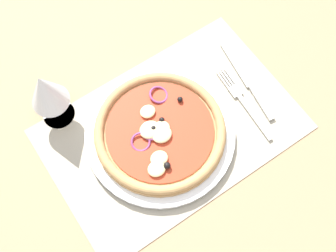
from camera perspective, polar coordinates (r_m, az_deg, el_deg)
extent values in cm
cube|color=#9E7A56|center=(85.18, 0.45, -0.74)|extent=(190.00, 140.00, 2.40)
cube|color=#A39984|center=(83.88, 0.45, -0.38)|extent=(48.88, 32.15, 0.40)
cylinder|color=white|center=(82.38, -0.89, -1.38)|extent=(29.27, 29.27, 1.32)
cylinder|color=tan|center=(81.30, -0.90, -1.08)|extent=(25.48, 25.48, 1.00)
torus|color=tan|center=(80.50, -0.91, -0.85)|extent=(25.24, 25.24, 1.80)
cylinder|color=#B7381E|center=(80.69, -0.91, -0.91)|extent=(20.89, 20.89, 0.30)
ellipsoid|color=beige|center=(79.78, -0.85, -1.13)|extent=(3.91, 3.52, 1.17)
ellipsoid|color=beige|center=(78.23, -1.20, -4.39)|extent=(3.36, 3.02, 1.01)
ellipsoid|color=beige|center=(80.16, -2.45, -0.51)|extent=(4.07, 3.67, 1.22)
ellipsoid|color=beige|center=(77.63, -1.54, -5.78)|extent=(3.42, 3.08, 1.03)
ellipsoid|color=beige|center=(80.39, -1.07, -0.19)|extent=(3.49, 3.15, 1.05)
ellipsoid|color=beige|center=(81.87, -2.75, 1.96)|extent=(3.07, 2.77, 0.92)
sphere|color=black|center=(80.97, -0.84, 0.82)|extent=(1.08, 1.08, 1.08)
sphere|color=black|center=(80.16, -2.01, -0.37)|extent=(1.33, 1.33, 1.33)
sphere|color=black|center=(77.61, -0.13, -5.36)|extent=(1.35, 1.35, 1.35)
sphere|color=black|center=(82.86, 1.63, 3.61)|extent=(1.08, 1.08, 1.08)
torus|color=#8E3D75|center=(83.62, -1.28, 4.23)|extent=(3.95, 3.86, 1.66)
torus|color=#8E3D75|center=(80.42, -2.24, -0.72)|extent=(3.96, 3.97, 0.95)
torus|color=#8E3D75|center=(79.82, -3.79, -2.02)|extent=(3.94, 3.82, 1.73)
cube|color=silver|center=(86.16, 11.59, 1.16)|extent=(1.65, 11.20, 0.44)
cube|color=silver|center=(88.07, 9.09, 4.68)|extent=(2.37, 2.66, 0.44)
cube|color=silver|center=(89.54, 8.35, 6.62)|extent=(0.61, 4.33, 0.44)
cube|color=silver|center=(89.32, 8.03, 6.46)|extent=(0.61, 4.33, 0.44)
cube|color=silver|center=(89.10, 7.71, 6.29)|extent=(0.61, 4.33, 0.44)
cube|color=silver|center=(88.89, 7.39, 6.13)|extent=(0.61, 4.33, 0.44)
cube|color=silver|center=(87.80, 12.52, 3.14)|extent=(2.55, 8.50, 0.62)
cube|color=silver|center=(91.31, 9.36, 8.25)|extent=(3.72, 11.77, 0.44)
cylinder|color=silver|center=(87.95, -14.48, 1.57)|extent=(6.40, 6.40, 0.40)
cylinder|color=silver|center=(85.14, -14.98, 2.46)|extent=(0.80, 0.80, 6.00)
cone|color=silver|center=(78.89, -16.24, 4.69)|extent=(7.20, 7.20, 8.50)
cone|color=#4C993D|center=(79.66, -16.07, 4.40)|extent=(5.19, 5.19, 5.89)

